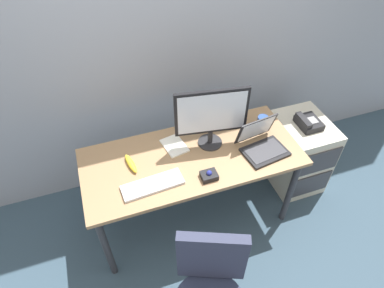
{
  "coord_description": "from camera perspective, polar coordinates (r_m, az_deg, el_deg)",
  "views": [
    {
      "loc": [
        -0.54,
        -1.55,
        2.5
      ],
      "look_at": [
        0.0,
        0.0,
        0.87
      ],
      "focal_mm": 31.2,
      "sensor_mm": 36.0,
      "label": 1
    }
  ],
  "objects": [
    {
      "name": "laptop",
      "position": [
        2.47,
        11.83,
        0.1
      ],
      "size": [
        0.35,
        0.32,
        0.23
      ],
      "color": "black",
      "rests_on": "desk"
    },
    {
      "name": "trackball_mouse",
      "position": [
        2.25,
        2.94,
        -5.36
      ],
      "size": [
        0.11,
        0.09,
        0.07
      ],
      "color": "black",
      "rests_on": "desk"
    },
    {
      "name": "paper_notepad",
      "position": [
        2.47,
        -3.03,
        -0.28
      ],
      "size": [
        0.18,
        0.23,
        0.01
      ],
      "primitive_type": "cube",
      "rotation": [
        0.0,
        0.0,
        0.19
      ],
      "color": "white",
      "rests_on": "desk"
    },
    {
      "name": "desk",
      "position": [
        2.46,
        0.0,
        -3.37
      ],
      "size": [
        1.58,
        0.69,
        0.75
      ],
      "color": "#9B7751",
      "rests_on": "ground"
    },
    {
      "name": "monitor_main",
      "position": [
        2.31,
        3.35,
        4.97
      ],
      "size": [
        0.51,
        0.18,
        0.47
      ],
      "color": "#262628",
      "rests_on": "desk"
    },
    {
      "name": "file_cabinet",
      "position": [
        3.13,
        17.6,
        -1.49
      ],
      "size": [
        0.42,
        0.53,
        0.69
      ],
      "color": "beige",
      "rests_on": "ground"
    },
    {
      "name": "banana",
      "position": [
        2.36,
        -10.42,
        -3.3
      ],
      "size": [
        0.08,
        0.19,
        0.04
      ],
      "primitive_type": "ellipsoid",
      "rotation": [
        0.0,
        0.0,
        1.75
      ],
      "color": "yellow",
      "rests_on": "desk"
    },
    {
      "name": "ground_plane",
      "position": [
        2.99,
        0.0,
        -11.96
      ],
      "size": [
        8.0,
        8.0,
        0.0
      ],
      "primitive_type": "plane",
      "color": "#354B5B"
    },
    {
      "name": "keyboard",
      "position": [
        2.23,
        -6.74,
        -6.91
      ],
      "size": [
        0.42,
        0.16,
        0.03
      ],
      "color": "silver",
      "rests_on": "desk"
    },
    {
      "name": "back_wall",
      "position": [
        2.56,
        -5.42,
        19.06
      ],
      "size": [
        6.0,
        0.1,
        2.8
      ],
      "primitive_type": "cube",
      "color": "#9097A5",
      "rests_on": "ground"
    },
    {
      "name": "desk_phone",
      "position": [
        2.87,
        19.24,
        3.49
      ],
      "size": [
        0.17,
        0.2,
        0.09
      ],
      "color": "black",
      "rests_on": "file_cabinet"
    },
    {
      "name": "coffee_mug",
      "position": [
        2.64,
        12.0,
        3.62
      ],
      "size": [
        0.09,
        0.08,
        0.11
      ],
      "color": "#2C4B8C",
      "rests_on": "desk"
    }
  ]
}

